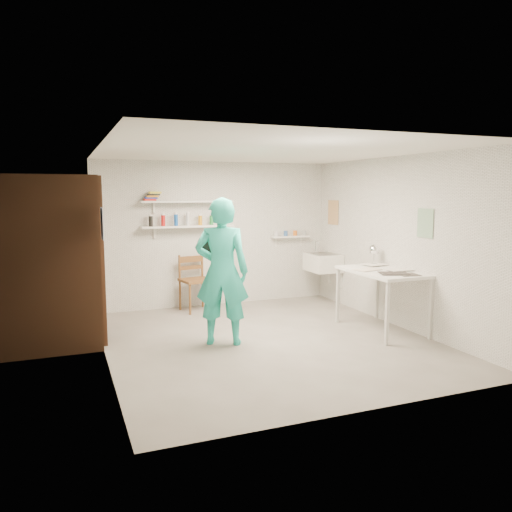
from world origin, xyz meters
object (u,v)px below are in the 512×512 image
object	(u,v)px
wall_clock	(210,246)
wooden_chair	(196,280)
man	(222,272)
desk_lamp	(374,250)
work_table	(382,301)
belfast_sink	(323,262)

from	to	relation	value
wall_clock	wooden_chair	xyz separation A→B (m)	(0.24, 1.62, -0.73)
man	wooden_chair	bearing A→B (deg)	-70.28
desk_lamp	work_table	bearing A→B (deg)	-112.42
work_table	belfast_sink	bearing A→B (deg)	86.59
wall_clock	work_table	distance (m)	2.48
belfast_sink	work_table	world-z (taller)	belfast_sink
man	work_table	bearing A→B (deg)	-161.76
wall_clock	desk_lamp	world-z (taller)	wall_clock
wooden_chair	man	bearing A→B (deg)	-105.35
wooden_chair	desk_lamp	size ratio (longest dim) A/B	6.32
belfast_sink	work_table	bearing A→B (deg)	-93.41
wooden_chair	work_table	size ratio (longest dim) A/B	0.79
wooden_chair	desk_lamp	xyz separation A→B (m)	(2.28, -1.56, 0.56)
belfast_sink	wall_clock	size ratio (longest dim) A/B	1.82
wooden_chair	work_table	world-z (taller)	wooden_chair
belfast_sink	desk_lamp	xyz separation A→B (m)	(0.10, -1.34, 0.36)
man	desk_lamp	world-z (taller)	man
wooden_chair	work_table	distance (m)	2.92
man	wall_clock	world-z (taller)	man
belfast_sink	wall_clock	world-z (taller)	wall_clock
belfast_sink	wooden_chair	world-z (taller)	wooden_chair
man	work_table	size ratio (longest dim) A/B	1.46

